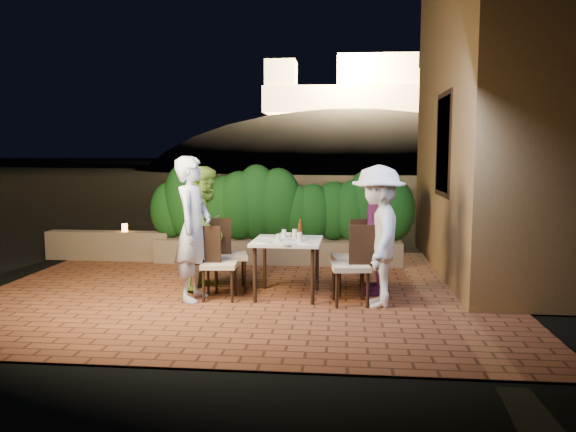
# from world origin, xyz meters

# --- Properties ---
(ground) EXTENTS (400.00, 400.00, 0.00)m
(ground) POSITION_xyz_m (0.00, 0.00, -0.02)
(ground) COLOR black
(ground) RESTS_ON ground
(terrace_floor) EXTENTS (7.00, 6.00, 0.15)m
(terrace_floor) POSITION_xyz_m (0.00, 0.50, -0.07)
(terrace_floor) COLOR brown
(terrace_floor) RESTS_ON ground
(building_wall) EXTENTS (1.60, 5.00, 5.00)m
(building_wall) POSITION_xyz_m (3.60, 2.00, 2.50)
(building_wall) COLOR olive
(building_wall) RESTS_ON ground
(window_pane) EXTENTS (0.08, 1.00, 1.40)m
(window_pane) POSITION_xyz_m (2.82, 1.50, 2.00)
(window_pane) COLOR black
(window_pane) RESTS_ON building_wall
(window_frame) EXTENTS (0.06, 1.15, 1.55)m
(window_frame) POSITION_xyz_m (2.81, 1.50, 2.00)
(window_frame) COLOR black
(window_frame) RESTS_ON building_wall
(planter) EXTENTS (4.20, 0.55, 0.40)m
(planter) POSITION_xyz_m (0.20, 2.30, 0.20)
(planter) COLOR brown
(planter) RESTS_ON ground
(hedge) EXTENTS (4.00, 0.70, 1.10)m
(hedge) POSITION_xyz_m (0.20, 2.30, 0.95)
(hedge) COLOR #114013
(hedge) RESTS_ON planter
(parapet) EXTENTS (2.20, 0.30, 0.50)m
(parapet) POSITION_xyz_m (-2.80, 2.30, 0.25)
(parapet) COLOR brown
(parapet) RESTS_ON ground
(hill) EXTENTS (52.00, 40.00, 22.00)m
(hill) POSITION_xyz_m (2.00, 60.00, -4.00)
(hill) COLOR black
(hill) RESTS_ON ground
(fortress) EXTENTS (26.00, 8.00, 8.00)m
(fortress) POSITION_xyz_m (2.00, 60.00, 10.50)
(fortress) COLOR #FFCC7A
(fortress) RESTS_ON hill
(dining_table) EXTENTS (0.91, 0.91, 0.75)m
(dining_table) POSITION_xyz_m (0.59, 0.06, 0.38)
(dining_table) COLOR white
(dining_table) RESTS_ON ground
(plate_nw) EXTENTS (0.21, 0.21, 0.01)m
(plate_nw) POSITION_xyz_m (0.32, -0.18, 0.76)
(plate_nw) COLOR white
(plate_nw) RESTS_ON dining_table
(plate_sw) EXTENTS (0.20, 0.20, 0.01)m
(plate_sw) POSITION_xyz_m (0.29, 0.27, 0.76)
(plate_sw) COLOR white
(plate_sw) RESTS_ON dining_table
(plate_ne) EXTENTS (0.19, 0.19, 0.01)m
(plate_ne) POSITION_xyz_m (0.85, -0.18, 0.76)
(plate_ne) COLOR white
(plate_ne) RESTS_ON dining_table
(plate_se) EXTENTS (0.22, 0.22, 0.01)m
(plate_se) POSITION_xyz_m (0.87, 0.28, 0.76)
(plate_se) COLOR white
(plate_se) RESTS_ON dining_table
(plate_centre) EXTENTS (0.24, 0.24, 0.01)m
(plate_centre) POSITION_xyz_m (0.56, 0.02, 0.76)
(plate_centre) COLOR white
(plate_centre) RESTS_ON dining_table
(plate_front) EXTENTS (0.20, 0.20, 0.01)m
(plate_front) POSITION_xyz_m (0.64, -0.30, 0.76)
(plate_front) COLOR white
(plate_front) RESTS_ON dining_table
(glass_nw) EXTENTS (0.06, 0.06, 0.10)m
(glass_nw) POSITION_xyz_m (0.49, -0.10, 0.80)
(glass_nw) COLOR silver
(glass_nw) RESTS_ON dining_table
(glass_sw) EXTENTS (0.06, 0.06, 0.11)m
(glass_sw) POSITION_xyz_m (0.53, 0.26, 0.80)
(glass_sw) COLOR silver
(glass_sw) RESTS_ON dining_table
(glass_ne) EXTENTS (0.06, 0.06, 0.11)m
(glass_ne) POSITION_xyz_m (0.76, -0.01, 0.81)
(glass_ne) COLOR silver
(glass_ne) RESTS_ON dining_table
(glass_se) EXTENTS (0.07, 0.07, 0.12)m
(glass_se) POSITION_xyz_m (0.68, 0.18, 0.81)
(glass_se) COLOR silver
(glass_se) RESTS_ON dining_table
(beer_bottle) EXTENTS (0.05, 0.05, 0.28)m
(beer_bottle) POSITION_xyz_m (0.76, 0.10, 0.89)
(beer_bottle) COLOR #49230C
(beer_bottle) RESTS_ON dining_table
(bowl) EXTENTS (0.20, 0.20, 0.04)m
(bowl) POSITION_xyz_m (0.55, 0.34, 0.77)
(bowl) COLOR white
(bowl) RESTS_ON dining_table
(chair_left_front) EXTENTS (0.47, 0.47, 0.95)m
(chair_left_front) POSITION_xyz_m (-0.26, -0.16, 0.47)
(chair_left_front) COLOR black
(chair_left_front) RESTS_ON ground
(chair_left_back) EXTENTS (0.56, 0.56, 1.00)m
(chair_left_back) POSITION_xyz_m (-0.22, 0.32, 0.50)
(chair_left_back) COLOR black
(chair_left_back) RESTS_ON ground
(chair_right_front) EXTENTS (0.51, 0.51, 0.99)m
(chair_right_front) POSITION_xyz_m (1.41, -0.24, 0.50)
(chair_right_front) COLOR black
(chair_right_front) RESTS_ON ground
(chair_right_back) EXTENTS (0.55, 0.55, 1.00)m
(chair_right_back) POSITION_xyz_m (1.42, 0.29, 0.50)
(chair_right_back) COLOR black
(chair_right_back) RESTS_ON ground
(diner_blue) EXTENTS (0.50, 0.71, 1.83)m
(diner_blue) POSITION_xyz_m (-0.58, -0.22, 0.92)
(diner_blue) COLOR silver
(diner_blue) RESTS_ON ground
(diner_green) EXTENTS (0.86, 0.98, 1.69)m
(diner_green) POSITION_xyz_m (-0.56, 0.40, 0.85)
(diner_green) COLOR #83B638
(diner_green) RESTS_ON ground
(diner_white) EXTENTS (0.67, 1.13, 1.73)m
(diner_white) POSITION_xyz_m (1.74, -0.27, 0.87)
(diner_white) COLOR white
(diner_white) RESTS_ON ground
(diner_purple) EXTENTS (0.58, 1.05, 1.70)m
(diner_purple) POSITION_xyz_m (1.78, 0.33, 0.85)
(diner_purple) COLOR #7B297D
(diner_purple) RESTS_ON ground
(parapet_lamp) EXTENTS (0.10, 0.10, 0.14)m
(parapet_lamp) POSITION_xyz_m (-2.50, 2.30, 0.57)
(parapet_lamp) COLOR orange
(parapet_lamp) RESTS_ON parapet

